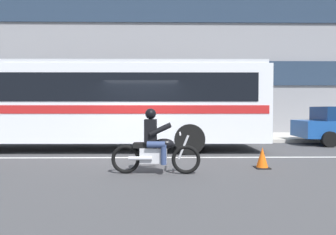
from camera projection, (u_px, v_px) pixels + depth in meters
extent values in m
plane|color=#3D3D3F|center=(141.00, 155.00, 9.72)|extent=(60.00, 60.00, 0.00)
cube|color=#B7B2A8|center=(149.00, 137.00, 14.82)|extent=(28.00, 3.80, 0.15)
cube|color=silver|center=(140.00, 157.00, 9.12)|extent=(26.60, 0.14, 0.01)
cube|color=gray|center=(151.00, 48.00, 16.95)|extent=(28.00, 0.80, 10.28)
cube|color=#233347|center=(151.00, 73.00, 16.56)|extent=(25.76, 0.10, 1.40)
cube|color=#233347|center=(150.00, 10.00, 16.45)|extent=(25.76, 0.10, 1.40)
cube|color=silver|center=(97.00, 104.00, 10.84)|extent=(12.43, 2.68, 2.70)
cube|color=black|center=(96.00, 89.00, 10.82)|extent=(11.44, 2.71, 0.96)
cube|color=red|center=(97.00, 109.00, 10.85)|extent=(12.19, 2.71, 0.28)
cube|color=#BABCC3|center=(96.00, 66.00, 10.79)|extent=(12.18, 2.55, 0.16)
cylinder|color=black|center=(189.00, 139.00, 9.75)|extent=(1.04, 0.30, 1.04)
torus|color=black|center=(186.00, 160.00, 6.85)|extent=(0.69, 0.12, 0.69)
torus|color=black|center=(126.00, 159.00, 6.90)|extent=(0.69, 0.12, 0.69)
cube|color=silver|center=(154.00, 155.00, 6.87)|extent=(0.65, 0.31, 0.36)
ellipsoid|color=black|center=(164.00, 144.00, 6.86)|extent=(0.49, 0.30, 0.24)
cube|color=black|center=(145.00, 145.00, 6.87)|extent=(0.57, 0.29, 0.12)
cylinder|color=silver|center=(183.00, 147.00, 6.84)|extent=(0.28, 0.07, 0.58)
cylinder|color=silver|center=(180.00, 134.00, 6.84)|extent=(0.07, 0.64, 0.04)
cylinder|color=silver|center=(140.00, 158.00, 6.72)|extent=(0.55, 0.11, 0.09)
cube|color=black|center=(151.00, 131.00, 6.86)|extent=(0.30, 0.37, 0.56)
sphere|color=black|center=(151.00, 114.00, 6.84)|extent=(0.26, 0.26, 0.26)
cylinder|color=navy|center=(157.00, 143.00, 7.04)|extent=(0.43, 0.17, 0.15)
cylinder|color=navy|center=(164.00, 152.00, 7.04)|extent=(0.13, 0.13, 0.46)
cylinder|color=navy|center=(156.00, 144.00, 6.68)|extent=(0.43, 0.17, 0.15)
cylinder|color=navy|center=(164.00, 155.00, 6.68)|extent=(0.13, 0.13, 0.46)
cylinder|color=black|center=(161.00, 129.00, 7.05)|extent=(0.52, 0.13, 0.32)
cylinder|color=black|center=(160.00, 130.00, 6.65)|extent=(0.52, 0.13, 0.32)
cylinder|color=black|center=(329.00, 139.00, 11.56)|extent=(0.64, 0.22, 0.64)
cylinder|color=gold|center=(270.00, 132.00, 13.86)|extent=(0.22, 0.22, 0.58)
sphere|color=gold|center=(270.00, 124.00, 13.85)|extent=(0.20, 0.20, 0.20)
cylinder|color=gold|center=(271.00, 131.00, 13.72)|extent=(0.09, 0.10, 0.09)
cone|color=#EA590F|center=(262.00, 158.00, 7.50)|extent=(0.32, 0.32, 0.55)
cube|color=black|center=(262.00, 168.00, 7.51)|extent=(0.36, 0.36, 0.03)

